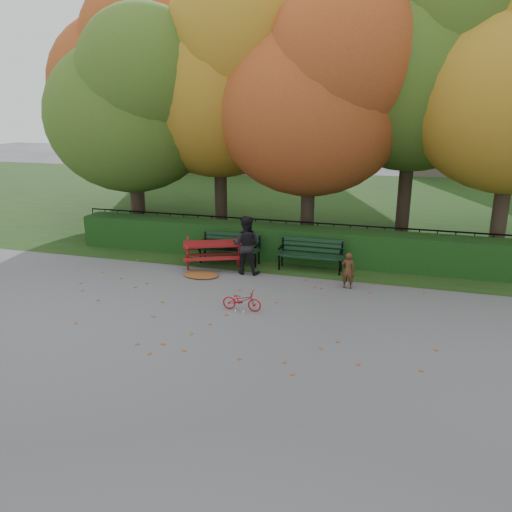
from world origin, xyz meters
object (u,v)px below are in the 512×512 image
(tree_c, at_px, (321,93))
(bench_right, at_px, (311,252))
(tree_f, at_px, (136,74))
(picnic_table, at_px, (213,248))
(adult, at_px, (246,245))
(tree_d, at_px, (430,53))
(bench_left, at_px, (230,246))
(tree_b, at_px, (226,76))
(bicycle, at_px, (242,300))
(child, at_px, (348,270))
(tree_a, at_px, (135,104))

(tree_c, height_order, bench_right, tree_c)
(tree_f, height_order, picnic_table, tree_f)
(picnic_table, xyz_separation_m, adult, (1.09, -0.30, 0.26))
(tree_c, height_order, tree_f, tree_f)
(tree_d, bearing_deg, bench_left, -145.74)
(tree_b, relative_size, bicycle, 9.73)
(tree_f, bearing_deg, tree_c, -22.35)
(tree_f, xyz_separation_m, picnic_table, (5.48, -6.04, -5.14))
(adult, bearing_deg, bench_right, -155.34)
(tree_c, bearing_deg, tree_f, 157.65)
(tree_d, bearing_deg, tree_b, -175.62)
(picnic_table, relative_size, child, 2.18)
(tree_c, height_order, tree_d, tree_d)
(bench_left, bearing_deg, bench_right, 0.00)
(tree_b, xyz_separation_m, tree_f, (-4.69, 2.49, 0.29))
(tree_a, xyz_separation_m, tree_d, (9.07, 1.65, 1.46))
(bench_left, xyz_separation_m, bicycle, (1.44, -3.35, -0.28))
(tree_a, bearing_deg, tree_d, 10.33)
(tree_a, bearing_deg, bicycle, -44.44)
(tree_f, bearing_deg, child, -35.62)
(tree_b, bearing_deg, adult, -63.97)
(tree_a, height_order, tree_d, tree_d)
(tree_f, distance_m, bench_right, 11.19)
(tree_c, relative_size, bench_right, 4.44)
(tree_c, bearing_deg, bench_left, -133.36)
(tree_d, bearing_deg, child, -108.81)
(bicycle, bearing_deg, tree_c, -9.10)
(bench_right, bearing_deg, tree_d, 51.77)
(tree_f, xyz_separation_m, bicycle, (7.27, -8.88, -5.45))
(tree_b, xyz_separation_m, bicycle, (2.58, -6.39, -5.17))
(bench_left, relative_size, picnic_table, 0.88)
(tree_b, xyz_separation_m, picnic_table, (0.79, -3.55, -4.85))
(tree_a, distance_m, picnic_table, 5.82)
(adult, bearing_deg, tree_f, -45.01)
(bench_left, distance_m, bicycle, 3.65)
(child, bearing_deg, bench_right, -44.75)
(bicycle, bearing_deg, picnic_table, 30.22)
(bench_left, height_order, child, child)
(tree_d, distance_m, child, 7.44)
(child, xyz_separation_m, adult, (-2.83, 0.40, 0.34))
(bench_left, height_order, picnic_table, bench_left)
(tree_a, bearing_deg, tree_c, 3.65)
(tree_a, distance_m, tree_c, 6.04)
(tree_d, height_order, adult, tree_d)
(tree_d, bearing_deg, tree_a, -169.67)
(bicycle, bearing_deg, child, -46.79)
(tree_c, xyz_separation_m, bench_right, (0.27, -2.26, -4.30))
(picnic_table, bearing_deg, bench_left, 31.36)
(tree_b, relative_size, adult, 5.41)
(tree_b, bearing_deg, bicycle, -68.00)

